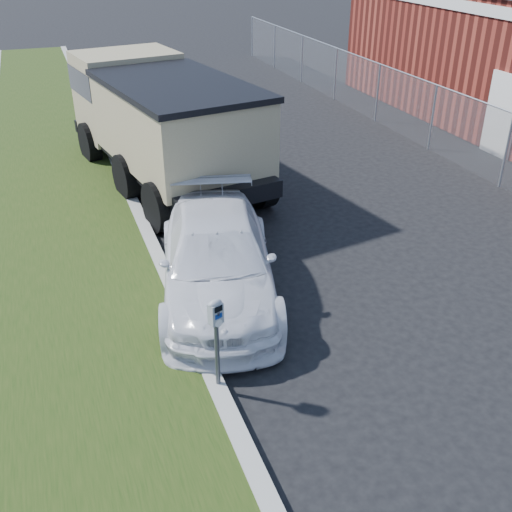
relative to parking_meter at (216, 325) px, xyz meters
name	(u,v)px	position (x,y,z in m)	size (l,w,h in m)	color
ground	(360,325)	(2.56, 0.72, -1.11)	(120.00, 120.00, 0.00)	black
chainlink_fence	(434,105)	(8.56, 7.72, 0.15)	(0.06, 30.06, 30.00)	slate
parking_meter	(216,325)	(0.00, 0.00, 0.00)	(0.22, 0.18, 1.36)	#3F4247
white_wagon	(216,258)	(0.71, 2.46, -0.44)	(1.87, 4.61, 1.34)	white
dump_truck	(159,117)	(1.00, 8.15, 0.42)	(3.80, 7.29, 2.72)	black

